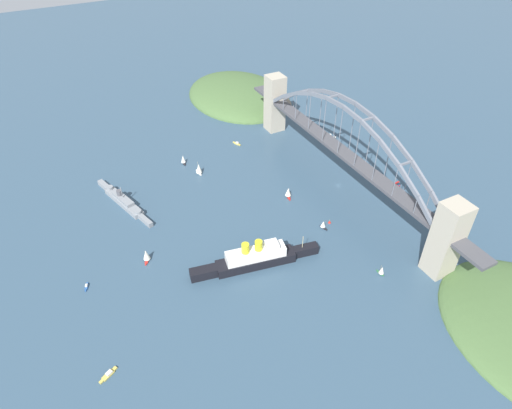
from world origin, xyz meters
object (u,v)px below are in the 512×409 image
object	(u,v)px
seaplane_taxiing_near_bridge	(331,137)
channel_marker_buoy	(330,222)
harbor_arch_bridge	(343,154)
seaplane_second_in_formation	(395,185)
small_boat_1	(146,255)
small_boat_3	(108,374)
small_boat_6	(183,159)
small_boat_8	(288,192)
small_boat_5	(323,224)
ocean_liner	(255,258)
small_boat_0	(86,287)
naval_cruiser	(123,201)
small_boat_7	(237,143)
small_boat_2	(382,270)
small_boat_4	(199,169)

from	to	relation	value
seaplane_taxiing_near_bridge	channel_marker_buoy	size ratio (longest dim) A/B	3.40
harbor_arch_bridge	channel_marker_buoy	distance (m)	59.52
harbor_arch_bridge	seaplane_second_in_formation	size ratio (longest dim) A/B	26.66
small_boat_1	small_boat_3	distance (m)	87.21
seaplane_second_in_formation	small_boat_6	xyz separation A→B (m)	(118.04, 145.31, 2.22)
small_boat_8	small_boat_5	bearing A→B (deg)	-175.94
seaplane_taxiing_near_bridge	small_boat_8	size ratio (longest dim) A/B	0.97
small_boat_1	small_boat_5	size ratio (longest dim) A/B	1.42
small_boat_3	small_boat_1	bearing A→B (deg)	-30.55
ocean_liner	small_boat_0	size ratio (longest dim) A/B	12.44
small_boat_5	channel_marker_buoy	size ratio (longest dim) A/B	2.60
small_boat_3	ocean_liner	bearing A→B (deg)	-71.70
naval_cruiser	channel_marker_buoy	distance (m)	164.51
small_boat_0	small_boat_8	bearing A→B (deg)	-82.30
harbor_arch_bridge	small_boat_0	world-z (taller)	harbor_arch_bridge
small_boat_7	small_boat_3	bearing A→B (deg)	138.10
small_boat_2	small_boat_4	size ratio (longest dim) A/B	0.68
ocean_liner	small_boat_3	distance (m)	114.45
harbor_arch_bridge	seaplane_second_in_formation	distance (m)	55.71
small_boat_5	small_boat_8	world-z (taller)	small_boat_8
small_boat_0	small_boat_7	bearing A→B (deg)	-54.65
small_boat_2	small_boat_8	bearing A→B (deg)	6.11
harbor_arch_bridge	small_boat_2	distance (m)	106.66
seaplane_second_in_formation	ocean_liner	bearing A→B (deg)	99.68
small_boat_3	small_boat_8	size ratio (longest dim) A/B	1.14
small_boat_1	small_boat_7	world-z (taller)	small_boat_1
seaplane_taxiing_near_bridge	small_boat_2	distance (m)	179.39
seaplane_taxiing_near_bridge	small_boat_1	size ratio (longest dim) A/B	0.92
small_boat_3	small_boat_7	distance (m)	250.85
small_boat_5	harbor_arch_bridge	bearing A→B (deg)	-47.41
naval_cruiser	small_boat_3	size ratio (longest dim) A/B	6.91
harbor_arch_bridge	small_boat_8	xyz separation A→B (m)	(5.98, 46.40, -26.68)
harbor_arch_bridge	small_boat_2	size ratio (longest dim) A/B	36.47
small_boat_1	small_boat_2	world-z (taller)	small_boat_1
ocean_liner	channel_marker_buoy	bearing A→B (deg)	-79.90
harbor_arch_bridge	small_boat_1	world-z (taller)	harbor_arch_bridge
small_boat_1	small_boat_5	xyz separation A→B (m)	(-28.92, -127.31, -1.29)
small_boat_1	small_boat_5	distance (m)	130.56
naval_cruiser	seaplane_taxiing_near_bridge	size ratio (longest dim) A/B	8.18
small_boat_4	small_boat_8	world-z (taller)	small_boat_4
naval_cruiser	small_boat_6	xyz separation A→B (m)	(33.89, -63.65, 1.33)
seaplane_second_in_formation	small_boat_2	xyz separation A→B (m)	(-71.90, 75.84, 1.62)
naval_cruiser	small_boat_0	distance (m)	87.83
small_boat_1	small_boat_6	distance (m)	122.89
ocean_liner	small_boat_8	bearing A→B (deg)	-46.96
small_boat_2	small_boat_1	bearing A→B (deg)	57.51
small_boat_2	channel_marker_buoy	distance (m)	59.57
small_boat_4	small_boat_8	distance (m)	83.38
seaplane_second_in_formation	small_boat_4	size ratio (longest dim) A/B	0.93
small_boat_4	small_boat_8	bearing A→B (deg)	-141.26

